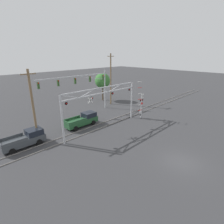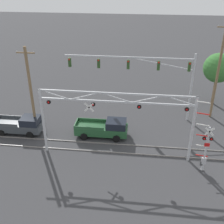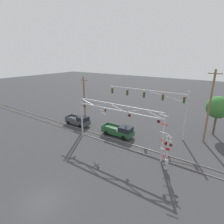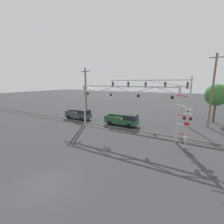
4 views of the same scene
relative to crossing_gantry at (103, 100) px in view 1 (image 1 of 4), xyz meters
name	(u,v)px [view 1 (image 1 of 4)]	position (x,y,z in m)	size (l,w,h in m)	color
ground_plane	(181,162)	(0.01, -12.43, -4.49)	(200.00, 200.00, 0.00)	#38383A
rail_track_near	(102,128)	(0.01, 0.28, -4.44)	(80.00, 0.08, 0.10)	gray
rail_track_far	(96,125)	(0.01, 1.72, -4.44)	(80.00, 0.08, 0.10)	gray
crossing_gantry	(103,100)	(0.00, 0.00, 0.00)	(13.69, 0.28, 6.44)	#B7BABF
crossing_signal_mast	(141,106)	(7.69, -1.37, -2.17)	(1.77, 0.35, 6.68)	#B7BABF
traffic_signal_span	(88,83)	(3.30, 7.75, 1.20)	(14.13, 0.39, 7.84)	#B7BABF
pickup_truck_lead	(83,120)	(-1.50, 3.16, -3.54)	(5.42, 2.13, 1.94)	#23512D
pickup_truck_following	(25,139)	(-10.42, 2.82, -3.54)	(5.04, 2.13, 1.94)	#3D4247
utility_pole_left	(33,106)	(-8.84, 3.04, 0.32)	(1.80, 0.28, 9.33)	brown
utility_pole_right	(111,79)	(10.37, 8.92, 1.16)	(1.80, 0.28, 10.99)	brown
background_tree_beyond_span	(102,81)	(11.32, 12.70, 0.28)	(3.63, 3.63, 6.61)	brown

